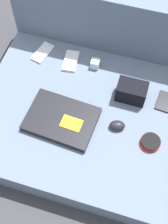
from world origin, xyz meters
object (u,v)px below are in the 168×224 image
at_px(laptop, 62,119).
at_px(charger_brick, 95,64).
at_px(speaker_puck, 150,142).
at_px(computer_mouse, 117,125).
at_px(camera_pouch, 132,92).
at_px(phone_small, 43,53).
at_px(phone_black, 71,61).
at_px(phone_silver, 164,101).

xyz_separation_m(laptop, charger_brick, (0.06, 0.33, 0.01)).
bearing_deg(speaker_puck, computer_mouse, 167.79).
bearing_deg(laptop, camera_pouch, 42.79).
xyz_separation_m(laptop, computer_mouse, (0.24, 0.04, 0.00)).
height_order(speaker_puck, phone_small, speaker_puck).
bearing_deg(speaker_puck, phone_black, 145.20).
relative_size(speaker_puck, camera_pouch, 0.64).
height_order(phone_small, charger_brick, charger_brick).
distance_m(computer_mouse, phone_silver, 0.26).
height_order(phone_small, camera_pouch, camera_pouch).
distance_m(speaker_puck, camera_pouch, 0.25).
bearing_deg(computer_mouse, speaker_puck, -25.94).
bearing_deg(phone_black, laptop, -84.92).
bearing_deg(charger_brick, speaker_puck, -44.25).
relative_size(computer_mouse, camera_pouch, 0.57).
relative_size(phone_silver, phone_black, 0.85).
height_order(computer_mouse, camera_pouch, camera_pouch).
bearing_deg(computer_mouse, charger_brick, 108.12).
bearing_deg(phone_small, charger_brick, 13.32).
bearing_deg(speaker_puck, phone_silver, 84.28).
xyz_separation_m(computer_mouse, phone_small, (-0.46, 0.30, -0.01)).
bearing_deg(charger_brick, computer_mouse, -58.16).
xyz_separation_m(phone_silver, charger_brick, (-0.36, 0.10, 0.02)).
xyz_separation_m(computer_mouse, phone_black, (-0.31, 0.29, -0.01)).
height_order(speaker_puck, phone_silver, speaker_puck).
bearing_deg(computer_mouse, phone_small, 133.24).
relative_size(phone_silver, camera_pouch, 0.82).
bearing_deg(phone_black, phone_silver, -17.36).
distance_m(computer_mouse, phone_black, 0.42).
bearing_deg(computer_mouse, phone_black, 123.19).
relative_size(laptop, charger_brick, 7.30).
bearing_deg(laptop, speaker_puck, 4.92).
xyz_separation_m(phone_black, charger_brick, (0.12, 0.01, 0.01)).
bearing_deg(camera_pouch, computer_mouse, -97.12).
relative_size(computer_mouse, phone_small, 0.55).
height_order(laptop, speaker_puck, laptop).
bearing_deg(camera_pouch, phone_black, 160.75).
distance_m(phone_small, camera_pouch, 0.50).
height_order(phone_silver, phone_black, phone_black).
relative_size(computer_mouse, charger_brick, 1.79).
height_order(computer_mouse, charger_brick, charger_brick).
distance_m(speaker_puck, charger_brick, 0.47).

